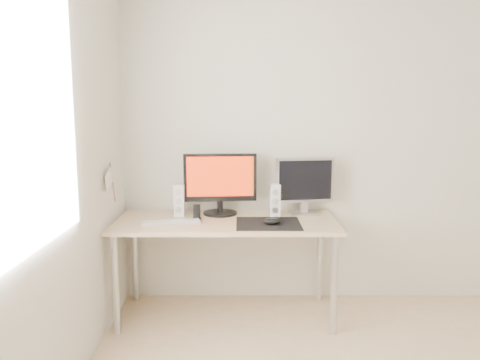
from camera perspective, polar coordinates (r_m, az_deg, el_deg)
name	(u,v)px	position (r m, az deg, el deg)	size (l,w,h in m)	color
wall_back	(345,145)	(3.78, 12.66, 4.23)	(3.50, 3.50, 0.00)	white
wall_left	(19,177)	(2.16, -25.32, 0.37)	(3.50, 3.50, 0.00)	white
window_pane	(18,116)	(2.13, -25.46, 7.03)	(1.30, 1.30, 0.00)	white
mousepad	(268,224)	(3.30, 3.48, -5.32)	(0.45, 0.40, 0.00)	black
mouse	(272,221)	(3.27, 3.87, -5.04)	(0.12, 0.07, 0.04)	black
desk	(226,230)	(3.43, -1.73, -6.17)	(1.60, 0.70, 0.73)	#D1B587
main_monitor	(220,182)	(3.54, -2.43, -0.19)	(0.55, 0.28, 0.47)	black
second_monitor	(305,183)	(3.59, 7.89, -0.36)	(0.45, 0.19, 0.43)	#ABACAE
speaker_left	(179,200)	(3.54, -7.40, -2.45)	(0.08, 0.09, 0.24)	white
speaker_right	(275,200)	(3.52, 4.28, -2.48)	(0.08, 0.09, 0.24)	white
keyboard	(171,222)	(3.35, -8.38, -5.10)	(0.44, 0.20, 0.02)	silver
phone_dock	(197,215)	(3.42, -5.28, -4.28)	(0.06, 0.05, 0.11)	black
pennant	(110,180)	(3.32, -15.55, 0.02)	(0.01, 0.23, 0.29)	#A57F54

